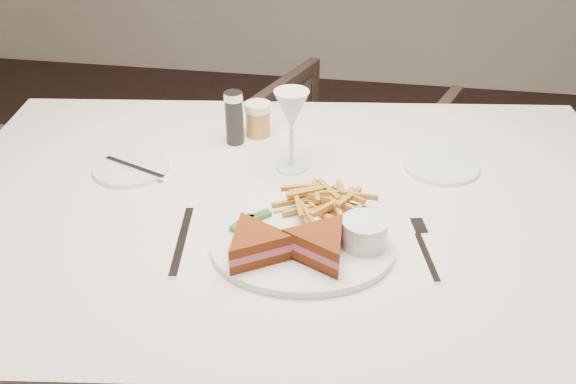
# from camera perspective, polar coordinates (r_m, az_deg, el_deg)

# --- Properties ---
(table) EXTENTS (1.51, 1.11, 0.75)m
(table) POSITION_cam_1_polar(r_m,az_deg,el_deg) (1.50, 0.32, -12.85)
(table) COLOR silver
(table) RESTS_ON ground
(chair_far) EXTENTS (0.76, 0.74, 0.63)m
(chair_far) POSITION_cam_1_polar(r_m,az_deg,el_deg) (2.30, 5.24, 2.83)
(chair_far) COLOR #44342A
(chair_far) RESTS_ON ground
(table_setting) EXTENTS (0.81, 0.60, 0.18)m
(table_setting) POSITION_cam_1_polar(r_m,az_deg,el_deg) (1.19, 0.86, -0.72)
(table_setting) COLOR white
(table_setting) RESTS_ON table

